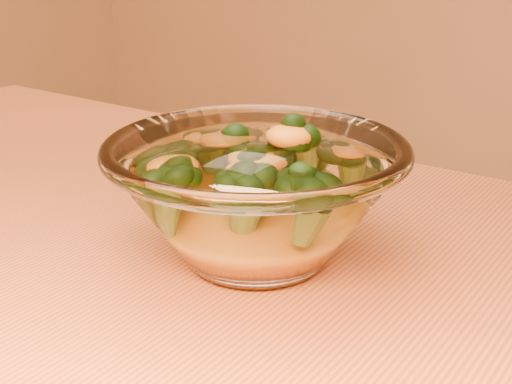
% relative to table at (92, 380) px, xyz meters
% --- Properties ---
extents(table, '(1.20, 0.80, 0.75)m').
position_rel_table_xyz_m(table, '(0.00, 0.00, 0.00)').
color(table, '#BC5E38').
rests_on(table, ground).
extents(glass_bowl, '(0.24, 0.24, 0.10)m').
position_rel_table_xyz_m(glass_bowl, '(0.10, 0.09, 0.15)').
color(glass_bowl, white).
rests_on(glass_bowl, table).
extents(cheese_sauce, '(0.13, 0.13, 0.04)m').
position_rel_table_xyz_m(cheese_sauce, '(0.10, 0.09, 0.13)').
color(cheese_sauce, orange).
rests_on(cheese_sauce, glass_bowl).
extents(broccoli_heap, '(0.16, 0.15, 0.08)m').
position_rel_table_xyz_m(broccoli_heap, '(0.09, 0.10, 0.17)').
color(broccoli_heap, black).
rests_on(broccoli_heap, cheese_sauce).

